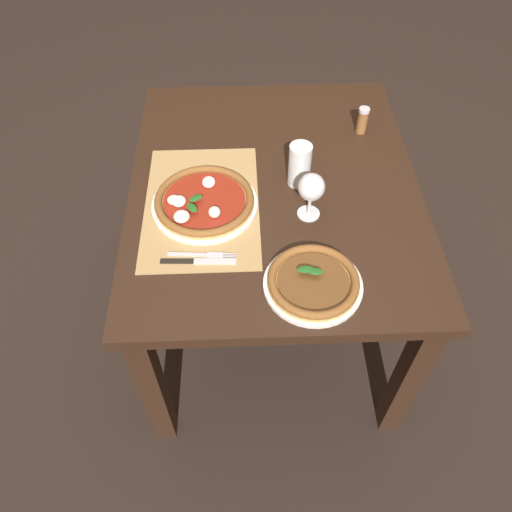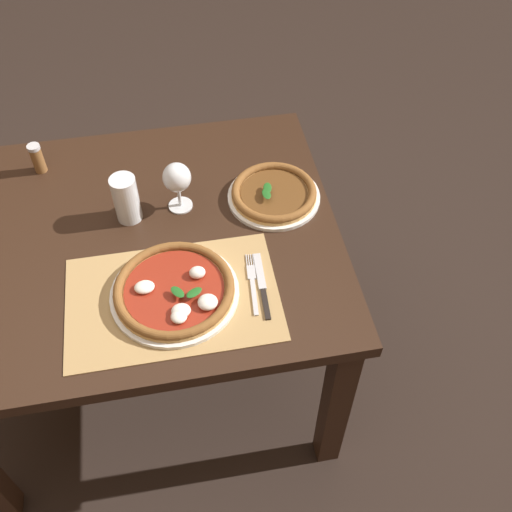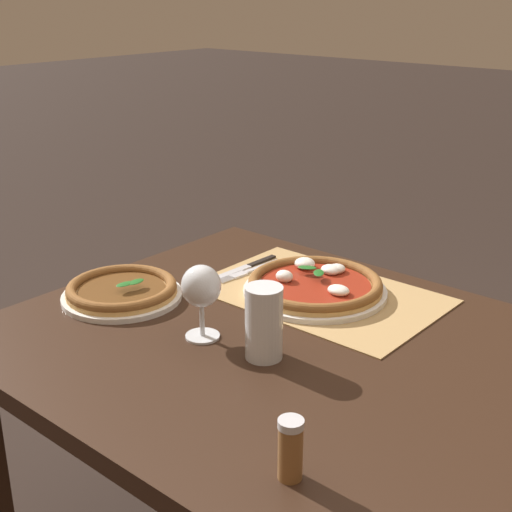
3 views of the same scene
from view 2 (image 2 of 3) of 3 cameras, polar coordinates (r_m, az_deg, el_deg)
ground_plane at (r=2.30m, az=-8.83°, el=-10.62°), size 24.00×24.00×0.00m
dining_table at (r=1.78m, az=-11.21°, el=-0.54°), size 1.15×0.94×0.74m
paper_placemat at (r=1.54m, az=-7.93°, el=-4.03°), size 0.54×0.35×0.00m
pizza_near at (r=1.53m, az=-7.74°, el=-3.28°), size 0.33×0.33×0.05m
pizza_far at (r=1.76m, az=1.72°, el=5.95°), size 0.27×0.27×0.04m
wine_glass at (r=1.69m, az=-7.53°, el=7.26°), size 0.08×0.08×0.16m
pint_glass at (r=1.71m, az=-12.21°, el=5.28°), size 0.07×0.07×0.15m
fork at (r=1.55m, az=-0.33°, el=-2.61°), size 0.03×0.20×0.00m
knife at (r=1.55m, az=0.59°, el=-2.80°), size 0.03×0.22×0.01m
pepper_shaker at (r=1.94m, az=-20.11°, el=8.74°), size 0.04×0.04×0.10m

